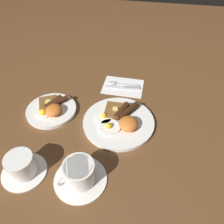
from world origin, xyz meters
The scene contains 8 objects.
ground_plane centered at (0.00, 0.00, 0.00)m, with size 3.00×3.00×0.00m, color brown.
breakfast_plate_near centered at (0.00, 0.00, 0.01)m, with size 0.28×0.28×0.05m.
breakfast_plate_far centered at (0.01, 0.29, 0.01)m, with size 0.21×0.21×0.05m.
teacup_near centered at (-0.27, 0.08, 0.03)m, with size 0.17×0.17×0.08m.
teacup_far centered at (-0.27, 0.27, 0.04)m, with size 0.15×0.15×0.08m.
napkin centered at (0.24, 0.02, 0.00)m, with size 0.14×0.19×0.01m, color white.
knife centered at (0.23, 0.01, 0.01)m, with size 0.03×0.16×0.01m.
spoon centered at (0.25, 0.06, 0.01)m, with size 0.03×0.15×0.01m.
Camera 1 is at (-0.59, -0.09, 0.64)m, focal length 35.00 mm.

